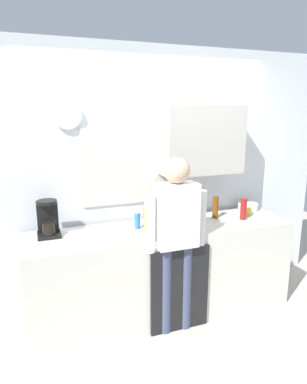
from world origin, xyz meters
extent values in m
plane|color=beige|center=(0.00, 0.00, 0.00)|extent=(8.00, 8.00, 0.00)
cube|color=beige|center=(0.00, 0.30, 0.45)|extent=(2.56, 0.64, 0.89)
cube|color=black|center=(0.03, -0.03, 0.40)|extent=(0.56, 0.02, 0.80)
cube|color=silver|center=(0.00, 0.73, 1.30)|extent=(4.16, 0.10, 2.60)
cube|color=beige|center=(-0.26, 0.67, 1.44)|extent=(0.86, 0.02, 0.76)
cube|color=#8CA5C6|center=(-0.26, 0.67, 1.44)|extent=(0.80, 0.02, 0.70)
cube|color=#B7B2A8|center=(0.50, 0.52, 1.69)|extent=(0.84, 0.32, 0.68)
cylinder|color=silver|center=(-0.80, 0.66, 1.94)|extent=(0.26, 0.03, 0.26)
cube|color=black|center=(-1.03, 0.44, 0.91)|extent=(0.20, 0.20, 0.03)
cube|color=black|center=(-1.03, 0.50, 1.06)|extent=(0.18, 0.08, 0.28)
cylinder|color=black|center=(-1.03, 0.41, 0.98)|extent=(0.11, 0.11, 0.11)
cylinder|color=black|center=(-1.03, 0.44, 1.21)|extent=(0.17, 0.17, 0.03)
cylinder|color=#195923|center=(0.22, 0.53, 1.04)|extent=(0.07, 0.07, 0.30)
cylinder|color=brown|center=(0.62, 0.39, 1.01)|extent=(0.06, 0.06, 0.23)
cylinder|color=olive|center=(-0.19, 0.23, 1.02)|extent=(0.06, 0.06, 0.25)
cylinder|color=maroon|center=(0.86, 0.26, 1.00)|extent=(0.06, 0.06, 0.22)
cylinder|color=yellow|center=(1.00, 0.36, 0.93)|extent=(0.07, 0.07, 0.08)
cylinder|color=white|center=(1.11, 0.51, 0.93)|extent=(0.22, 0.22, 0.08)
cylinder|color=blue|center=(-0.24, 0.37, 0.97)|extent=(0.06, 0.06, 0.15)
cone|color=white|center=(-0.24, 0.37, 1.06)|extent=(0.02, 0.02, 0.03)
cylinder|color=#3F4766|center=(-0.10, 0.00, 0.41)|extent=(0.12, 0.12, 0.82)
cylinder|color=#3F4766|center=(0.10, 0.00, 0.41)|extent=(0.12, 0.12, 0.82)
cube|color=white|center=(0.00, 0.00, 1.10)|extent=(0.36, 0.20, 0.56)
sphere|color=#D8AD8C|center=(0.00, 0.00, 1.49)|extent=(0.22, 0.22, 0.22)
cylinder|color=white|center=(-0.24, 0.00, 1.05)|extent=(0.09, 0.09, 0.50)
cylinder|color=white|center=(0.24, 0.00, 1.05)|extent=(0.09, 0.09, 0.50)
camera|label=1|loc=(-1.15, -2.54, 1.97)|focal=31.75mm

